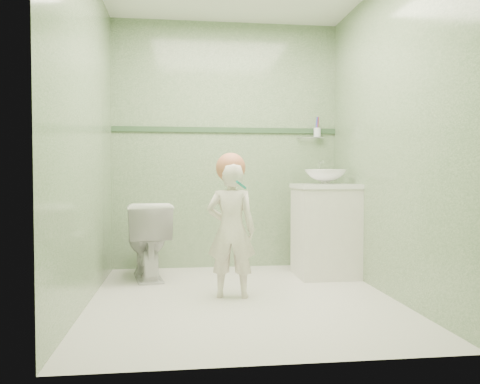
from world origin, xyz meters
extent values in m
plane|color=silver|center=(0.00, 0.00, 0.00)|extent=(2.50, 2.50, 0.00)
cube|color=gray|center=(0.00, 1.25, 1.20)|extent=(2.20, 0.04, 2.40)
cube|color=gray|center=(0.00, -1.25, 1.20)|extent=(2.20, 0.04, 2.40)
cube|color=gray|center=(-1.10, 0.00, 1.20)|extent=(0.04, 2.50, 2.40)
cube|color=gray|center=(1.10, 0.00, 1.20)|extent=(0.04, 2.50, 2.40)
cube|color=#355334|center=(0.00, 1.24, 1.35)|extent=(2.20, 0.02, 0.05)
cube|color=white|center=(0.84, 0.70, 0.40)|extent=(0.52, 0.50, 0.80)
cube|color=white|center=(0.84, 0.70, 0.81)|extent=(0.54, 0.52, 0.04)
imported|color=white|center=(0.84, 0.70, 0.89)|extent=(0.37, 0.37, 0.13)
cylinder|color=silver|center=(0.84, 0.90, 0.95)|extent=(0.03, 0.03, 0.18)
cylinder|color=silver|center=(0.84, 0.85, 1.03)|extent=(0.02, 0.12, 0.02)
cylinder|color=silver|center=(0.84, 1.20, 1.28)|extent=(0.26, 0.02, 0.02)
cylinder|color=silver|center=(0.90, 1.18, 1.33)|extent=(0.07, 0.07, 0.09)
cylinder|color=purple|center=(0.90, 1.17, 1.40)|extent=(0.01, 0.01, 0.17)
cylinder|color=#B62835|center=(0.91, 1.19, 1.40)|extent=(0.01, 0.01, 0.17)
cylinder|color=#404FD1|center=(0.89, 1.19, 1.40)|extent=(0.01, 0.01, 0.17)
cylinder|color=#404FD1|center=(0.89, 1.17, 1.40)|extent=(0.01, 0.01, 0.17)
imported|color=white|center=(-0.74, 0.80, 0.34)|extent=(0.48, 0.72, 0.67)
imported|color=white|center=(-0.08, 0.06, 0.50)|extent=(0.40, 0.30, 1.00)
sphere|color=#C36F4B|center=(-0.08, 0.09, 0.96)|extent=(0.22, 0.22, 0.22)
cylinder|color=#0E7E6D|center=(-0.02, -0.08, 0.84)|extent=(0.09, 0.12, 0.06)
cube|color=white|center=(-0.07, -0.02, 0.88)|extent=(0.03, 0.03, 0.02)
camera|label=1|loc=(-0.45, -3.49, 0.91)|focal=36.21mm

